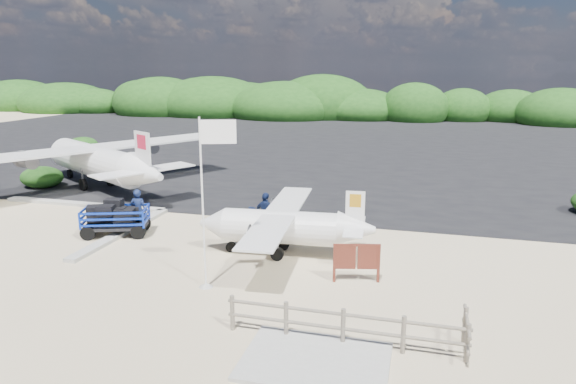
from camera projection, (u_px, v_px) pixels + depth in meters
The scene contains 14 objects.
ground at pixel (206, 256), 19.35m from camera, with size 160.00×160.00×0.00m, color beige.
asphalt_apron at pixel (339, 144), 47.49m from camera, with size 90.00×50.00×0.04m, color #B2B2B2, non-canonical shape.
lagoon at pixel (35, 226), 23.02m from camera, with size 9.00×7.00×0.40m, color #B2B2B2, non-canonical shape.
walkway_pad at pixel (315, 363), 12.33m from camera, with size 3.50×2.50×0.10m, color #B2B2B2, non-canonical shape.
vegetation_band at pixel (369, 118), 70.94m from camera, with size 124.00×8.00×4.40m, color #B2B2B2, non-canonical shape.
fence at pixel (343, 345), 13.14m from camera, with size 6.40×2.00×1.10m, color #B2B2B2, non-canonical shape.
baggage_cart at pixel (117, 235), 21.71m from camera, with size 2.84×1.62×1.42m, color #0C2EB5, non-canonical shape.
flagpole at pixel (206, 287), 16.60m from camera, with size 1.10×0.46×5.48m, color white, non-canonical shape.
signboard at pixel (356, 282), 16.99m from camera, with size 1.64×0.15×1.35m, color maroon, non-canonical shape.
crew_a at pixel (138, 211), 21.91m from camera, with size 0.69×0.45×1.89m, color #121E44.
crew_b at pixel (251, 225), 20.53m from camera, with size 0.75×0.58×1.54m, color #121E44.
crew_c at pixel (266, 215), 21.35m from camera, with size 1.11×0.46×1.89m, color #121E44.
aircraft_large at pixel (458, 161), 39.01m from camera, with size 16.23×16.23×4.87m, color #B2B2B2, non-canonical shape.
aircraft_small at pixel (262, 135), 53.57m from camera, with size 6.90×6.90×2.48m, color #B2B2B2, non-canonical shape.
Camera 1 is at (7.72, -16.79, 6.92)m, focal length 32.00 mm.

